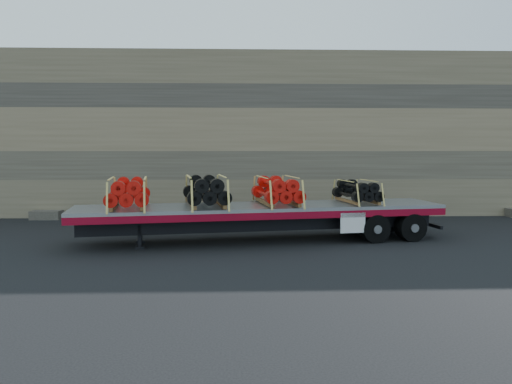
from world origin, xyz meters
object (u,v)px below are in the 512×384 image
trailer (260,223)px  bundle_rear (357,192)px  bundle_midfront (206,192)px  bundle_midrear (277,191)px  bundle_front (129,194)px

trailer → bundle_rear: 3.34m
bundle_midfront → bundle_rear: size_ratio=1.26×
trailer → bundle_midrear: (0.52, 0.08, 0.99)m
bundle_midrear → bundle_rear: (2.64, 0.42, -0.07)m
bundle_front → trailer: bearing=-0.0°
bundle_front → bundle_rear: size_ratio=1.22×
trailer → bundle_rear: bundle_rear is taller
bundle_front → bundle_midrear: bundle_front is taller
bundle_midfront → bundle_rear: 4.92m
bundle_midfront → bundle_front: bearing=180.0°
bundle_midrear → bundle_rear: size_ratio=1.20×
bundle_front → bundle_midfront: (2.27, 0.36, 0.02)m
bundle_midrear → bundle_midfront: bearing=180.0°
bundle_front → bundle_rear: bearing=0.0°
bundle_rear → trailer: bearing=-180.0°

